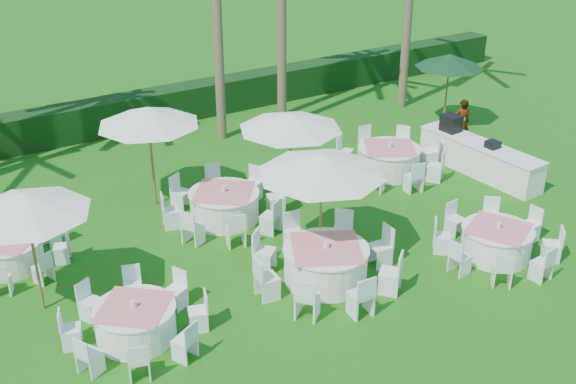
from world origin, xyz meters
name	(u,v)px	position (x,y,z in m)	size (l,w,h in m)	color
ground	(310,296)	(0.00, 0.00, 0.00)	(120.00, 120.00, 0.00)	#195E10
hedge	(122,114)	(0.00, 12.00, 0.60)	(34.00, 1.00, 1.20)	black
banquet_table_a	(135,321)	(-3.84, 0.63, 0.39)	(2.93, 2.93, 0.90)	white
banquet_table_b	(326,263)	(0.67, 0.36, 0.46)	(3.49, 3.49, 1.04)	white
banquet_table_c	(496,241)	(4.85, -0.91, 0.40)	(3.05, 3.05, 0.93)	white
banquet_table_d	(10,253)	(-5.41, 4.80, 0.37)	(2.71, 2.71, 0.85)	white
banquet_table_e	(224,205)	(0.03, 4.23, 0.44)	(3.29, 3.29, 1.00)	white
banquet_table_f	(389,159)	(5.69, 4.30, 0.44)	(3.32, 3.32, 1.00)	white
umbrella_a	(25,204)	(-5.21, 2.65, 2.58)	(2.68, 2.68, 2.83)	brown
umbrella_b	(322,164)	(1.10, 1.24, 2.52)	(3.06, 3.06, 2.76)	brown
umbrella_c	(148,116)	(-1.21, 6.05, 2.62)	(2.77, 2.77, 2.87)	brown
umbrella_d	(290,121)	(2.21, 4.41, 2.33)	(2.88, 2.88, 2.56)	brown
umbrella_green	(450,61)	(9.78, 6.33, 2.40)	(2.36, 2.36, 2.64)	brown
buffet_table	(478,157)	(8.00, 2.89, 0.52)	(1.20, 4.27, 1.50)	white
staff_person	(461,123)	(9.07, 4.78, 0.80)	(0.58, 0.38, 1.60)	gray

